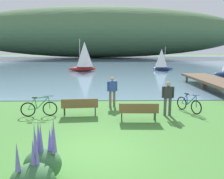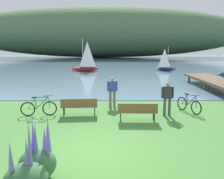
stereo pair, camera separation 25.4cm
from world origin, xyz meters
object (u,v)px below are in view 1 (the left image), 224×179
person_on_the_grass (168,96)px  bicycle_leaning_near_bench (39,108)px  park_bench_near_camera (80,105)px  bicycle_beside_path (189,104)px  person_at_shoreline (112,90)px  sailboat_nearest_to_shore (84,56)px  sailboat_mid_bay (162,59)px  park_bench_further_along (139,110)px

person_on_the_grass → bicycle_leaning_near_bench: bearing=-179.8°
bicycle_leaning_near_bench → person_on_the_grass: (6.35, 0.02, 0.58)m
park_bench_near_camera → bicycle_beside_path: 5.68m
park_bench_near_camera → person_on_the_grass: 4.38m
person_at_shoreline → sailboat_nearest_to_shore: (-3.48, 20.34, 1.17)m
park_bench_near_camera → bicycle_beside_path: size_ratio=1.13×
park_bench_near_camera → person_at_shoreline: 2.54m
bicycle_leaning_near_bench → sailboat_mid_bay: sailboat_mid_bay is taller
bicycle_beside_path → person_on_the_grass: person_on_the_grass is taller
sailboat_mid_bay → person_on_the_grass: bearing=-101.8°
park_bench_near_camera → park_bench_further_along: same height
bicycle_beside_path → person_on_the_grass: (-1.29, -0.65, 0.58)m
person_at_shoreline → person_on_the_grass: same height
park_bench_near_camera → sailboat_nearest_to_shore: 22.35m
park_bench_further_along → person_at_shoreline: size_ratio=1.06×
person_on_the_grass → sailboat_mid_bay: 23.86m
bicycle_leaning_near_bench → sailboat_nearest_to_shore: size_ratio=0.39×
bicycle_beside_path → bicycle_leaning_near_bench: bearing=-175.0°
person_on_the_grass → park_bench_near_camera: bearing=179.3°
person_on_the_grass → bicycle_beside_path: bearing=26.9°
park_bench_further_along → sailboat_mid_bay: 25.17m
park_bench_further_along → person_at_shoreline: bearing=111.6°
park_bench_near_camera → sailboat_nearest_to_shore: sailboat_nearest_to_shore is taller
sailboat_nearest_to_shore → sailboat_mid_bay: size_ratio=1.31×
park_bench_near_camera → person_at_shoreline: person_at_shoreline is taller
park_bench_further_along → sailboat_nearest_to_shore: bearing=101.3°
bicycle_leaning_near_bench → sailboat_nearest_to_shore: sailboat_nearest_to_shore is taller
park_bench_further_along → sailboat_mid_bay: bearing=75.2°
park_bench_further_along → sailboat_nearest_to_shore: (-4.62, 23.23, 1.63)m
sailboat_nearest_to_shore → park_bench_near_camera: bearing=-85.3°
person_on_the_grass → sailboat_mid_bay: bearing=78.2°
park_bench_near_camera → sailboat_nearest_to_shore: (-1.83, 22.21, 1.63)m
person_on_the_grass → sailboat_nearest_to_shore: 23.14m
park_bench_further_along → person_at_shoreline: 3.14m
bicycle_beside_path → park_bench_further_along: bearing=-150.5°
bicycle_beside_path → person_at_shoreline: bearing=162.4°
person_at_shoreline → person_on_the_grass: 3.32m
park_bench_near_camera → person_at_shoreline: size_ratio=1.07×
bicycle_beside_path → sailboat_mid_bay: bearing=81.1°
bicycle_beside_path → sailboat_nearest_to_shore: (-7.48, 21.61, 1.75)m
park_bench_further_along → person_on_the_grass: (1.57, 0.96, 0.46)m
person_at_shoreline → sailboat_nearest_to_shore: 20.67m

